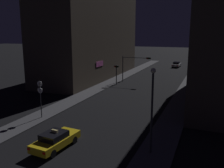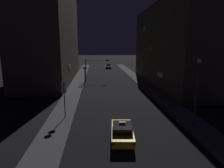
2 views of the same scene
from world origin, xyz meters
name	(u,v)px [view 2 (image 2 of 2)]	position (x,y,z in m)	size (l,w,h in m)	color
sidewalk_left	(78,81)	(-6.90, 34.60, 0.07)	(2.78, 73.19, 0.14)	#424247
sidewalk_right	(139,80)	(6.90, 34.60, 0.07)	(2.78, 73.19, 0.14)	#424247
building_facade_left	(52,35)	(-12.75, 37.47, 10.27)	(8.99, 30.67, 20.53)	#473D33
building_facade_right	(167,45)	(11.36, 30.45, 7.91)	(6.22, 30.11, 15.83)	#473D33
taxi	(122,131)	(-0.83, 6.91, 0.74)	(2.19, 4.59, 1.62)	yellow
far_car	(109,66)	(1.52, 59.38, 0.73)	(2.00, 4.53, 1.42)	#B7B7BC
traffic_light_overhead	(95,65)	(-3.05, 35.23, 3.62)	(5.44, 0.41, 4.88)	#2D2D33
traffic_light_left_kerb	(85,72)	(-5.26, 31.89, 2.57)	(0.80, 0.42, 3.57)	#2D2D33
sign_pole_left	(64,96)	(-6.42, 12.32, 2.60)	(0.61, 0.10, 4.03)	#2D2D33
street_lamp_near_block	(197,86)	(6.53, 8.83, 4.14)	(0.39, 0.39, 6.60)	#2D2D33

